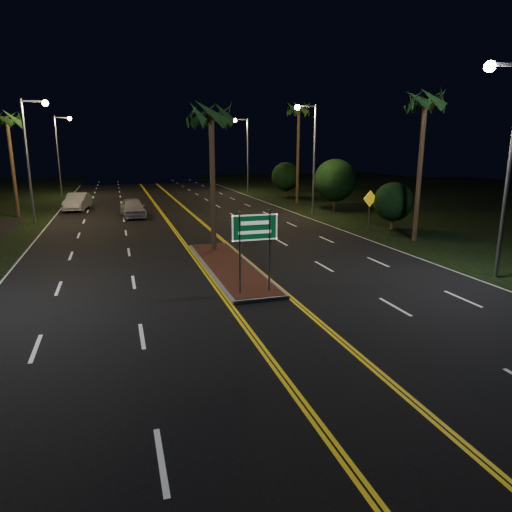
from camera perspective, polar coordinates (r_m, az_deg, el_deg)
name	(u,v)px	position (r m, az deg, el deg)	size (l,w,h in m)	color
ground	(279,320)	(15.53, 2.88, -8.01)	(120.00, 120.00, 0.00)	black
grass_right	(470,203)	(52.37, 25.14, 6.03)	(40.00, 110.00, 0.01)	black
median_island	(229,267)	(21.89, -3.35, -1.35)	(2.25, 10.25, 0.17)	gray
highway_sign	(255,235)	(17.41, -0.16, 2.63)	(1.80, 0.08, 3.20)	gray
streetlight_left_mid	(32,147)	(37.99, -26.23, 12.13)	(1.91, 0.44, 9.00)	gray
streetlight_left_far	(61,147)	(57.84, -23.23, 12.44)	(1.91, 0.44, 9.00)	gray
streetlight_right_near	(505,147)	(22.02, 28.64, 11.82)	(1.91, 0.44, 9.00)	gray
streetlight_right_mid	(310,147)	(38.83, 6.79, 13.39)	(1.91, 0.44, 9.00)	gray
streetlight_right_far	(245,147)	(57.71, -1.43, 13.50)	(1.91, 0.44, 9.00)	gray
palm_median	(211,115)	(24.62, -5.63, 17.15)	(2.40, 2.40, 8.30)	#382819
palm_left_far	(7,120)	(42.34, -28.71, 14.72)	(2.40, 2.40, 8.80)	#382819
palm_right_near	(425,102)	(29.44, 20.43, 17.64)	(2.40, 2.40, 9.30)	#382819
palm_right_far	(299,110)	(47.17, 5.38, 17.68)	(2.40, 2.40, 10.30)	#382819
shrub_near	(393,202)	(33.39, 16.77, 6.52)	(2.70, 2.70, 3.30)	#382819
shrub_mid	(335,180)	(42.19, 9.85, 9.31)	(3.78, 3.78, 4.62)	#382819
shrub_far	(286,176)	(53.11, 3.74, 9.89)	(3.24, 3.24, 3.96)	#382819
car_near	(133,206)	(39.12, -15.18, 6.04)	(2.33, 5.44, 1.81)	#B3B4BA
car_far	(77,200)	(45.07, -21.43, 6.52)	(2.33, 5.45, 1.82)	silver
warning_sign	(370,204)	(32.80, 14.02, 6.34)	(1.14, 0.23, 2.75)	gray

